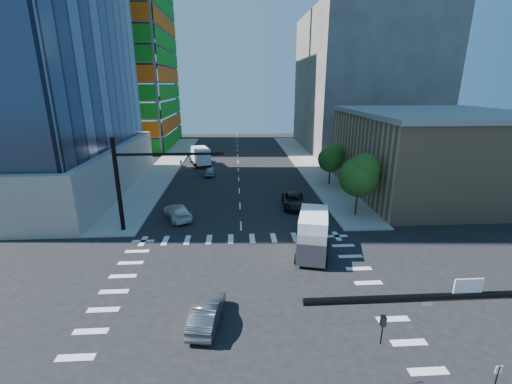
{
  "coord_description": "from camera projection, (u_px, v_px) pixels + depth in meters",
  "views": [
    {
      "loc": [
        -0.42,
        -20.03,
        13.68
      ],
      "look_at": [
        1.29,
        8.0,
        4.84
      ],
      "focal_mm": 24.0,
      "sensor_mm": 36.0,
      "label": 1
    }
  ],
  "objects": [
    {
      "name": "no_parking_sign",
      "position": [
        496.0,
        381.0,
        14.84
      ],
      "size": [
        0.3,
        0.06,
        2.2
      ],
      "color": "black",
      "rests_on": "ground"
    },
    {
      "name": "construction_building",
      "position": [
        107.0,
        31.0,
        73.18
      ],
      "size": [
        25.16,
        34.5,
        70.6
      ],
      "color": "slate",
      "rests_on": "ground"
    },
    {
      "name": "car_sb_near",
      "position": [
        178.0,
        212.0,
        36.37
      ],
      "size": [
        4.05,
        5.62,
        1.51
      ],
      "primitive_type": "imported",
      "rotation": [
        0.0,
        0.0,
        3.56
      ],
      "color": "silver",
      "rests_on": "ground"
    },
    {
      "name": "sidewalk_nw",
      "position": [
        167.0,
        165.0,
        60.54
      ],
      "size": [
        5.0,
        60.0,
        0.15
      ],
      "primitive_type": "cube",
      "color": "gray",
      "rests_on": "ground"
    },
    {
      "name": "car_nb_far",
      "position": [
        294.0,
        200.0,
        39.89
      ],
      "size": [
        2.91,
        5.61,
        1.51
      ],
      "primitive_type": "imported",
      "rotation": [
        0.0,
        0.0,
        -0.08
      ],
      "color": "black",
      "rests_on": "ground"
    },
    {
      "name": "box_truck_far",
      "position": [
        200.0,
        157.0,
        60.53
      ],
      "size": [
        4.34,
        6.66,
        3.23
      ],
      "rotation": [
        0.0,
        0.0,
        3.44
      ],
      "color": "black",
      "rests_on": "ground"
    },
    {
      "name": "commercial_building",
      "position": [
        433.0,
        153.0,
        44.0
      ],
      "size": [
        20.5,
        22.5,
        10.6
      ],
      "color": "tan",
      "rests_on": "ground"
    },
    {
      "name": "tree_south",
      "position": [
        361.0,
        175.0,
        35.77
      ],
      "size": [
        4.16,
        4.16,
        6.82
      ],
      "color": "#382316",
      "rests_on": "sidewalk_ne"
    },
    {
      "name": "road_markings",
      "position": [
        244.0,
        295.0,
        23.2
      ],
      "size": [
        20.0,
        20.0,
        0.01
      ],
      "primitive_type": "cube",
      "color": "silver",
      "rests_on": "ground"
    },
    {
      "name": "sidewalk_ne",
      "position": [
        307.0,
        163.0,
        61.99
      ],
      "size": [
        5.0,
        60.0,
        0.15
      ],
      "primitive_type": "cube",
      "color": "gray",
      "rests_on": "ground"
    },
    {
      "name": "ground",
      "position": [
        244.0,
        295.0,
        23.2
      ],
      "size": [
        160.0,
        160.0,
        0.0
      ],
      "primitive_type": "plane",
      "color": "black",
      "rests_on": "ground"
    },
    {
      "name": "tree_north",
      "position": [
        332.0,
        158.0,
        47.42
      ],
      "size": [
        3.54,
        3.52,
        5.78
      ],
      "color": "#382316",
      "rests_on": "sidewalk_ne"
    },
    {
      "name": "car_sb_mid",
      "position": [
        210.0,
        171.0,
        53.73
      ],
      "size": [
        1.73,
        4.02,
        1.35
      ],
      "primitive_type": "imported",
      "rotation": [
        0.0,
        0.0,
        3.11
      ],
      "color": "#9CA0A4",
      "rests_on": "ground"
    },
    {
      "name": "bg_building_ne",
      "position": [
        363.0,
        83.0,
        72.93
      ],
      "size": [
        24.0,
        30.0,
        28.0
      ],
      "primitive_type": "cube",
      "color": "#5A5751",
      "rests_on": "ground"
    },
    {
      "name": "car_sb_cross",
      "position": [
        207.0,
        313.0,
        20.33
      ],
      "size": [
        2.18,
        4.55,
        1.44
      ],
      "primitive_type": "imported",
      "rotation": [
        0.0,
        0.0,
        2.99
      ],
      "color": "#58575C",
      "rests_on": "ground"
    },
    {
      "name": "box_truck_near",
      "position": [
        312.0,
        237.0,
        28.83
      ],
      "size": [
        3.99,
        6.46,
        3.15
      ],
      "rotation": [
        0.0,
        0.0,
        -0.25
      ],
      "color": "black",
      "rests_on": "ground"
    },
    {
      "name": "signal_mast_nw",
      "position": [
        133.0,
        176.0,
        31.92
      ],
      "size": [
        10.2,
        0.4,
        9.0
      ],
      "color": "black",
      "rests_on": "sidewalk_nw"
    }
  ]
}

